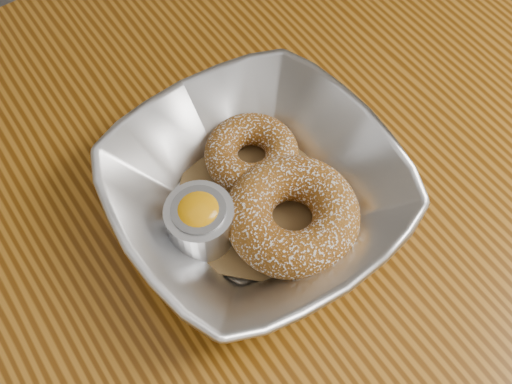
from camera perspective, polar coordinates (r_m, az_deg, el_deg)
ground_plane at (r=1.27m, az=3.46°, el=-17.05°), size 4.00×4.00×0.00m
table at (r=0.65m, az=6.46°, el=-3.83°), size 1.20×0.80×0.75m
serving_bowl at (r=0.52m, az=0.00°, el=0.02°), size 0.25×0.25×0.06m
parchment at (r=0.54m, az=0.00°, el=-1.12°), size 0.21×0.21×0.00m
donut_back at (r=0.55m, az=-0.42°, el=3.64°), size 0.09×0.09×0.03m
donut_front at (r=0.51m, az=3.48°, el=-2.24°), size 0.15×0.15×0.04m
ramekin at (r=0.51m, az=-5.34°, el=-2.69°), size 0.06×0.06×0.05m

